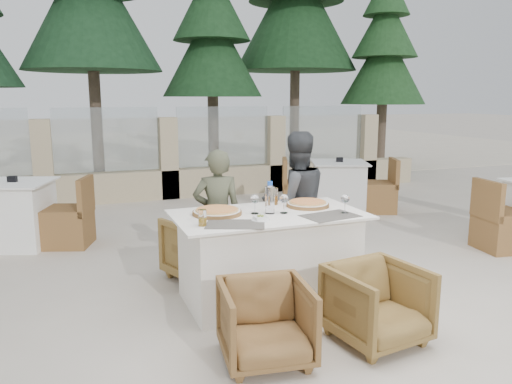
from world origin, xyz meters
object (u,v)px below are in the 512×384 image
object	(u,v)px
beer_glass_right	(274,196)
diner_left	(217,216)
beer_glass_left	(202,218)
bg_table_a	(16,214)
olive_dish	(260,218)
dining_table	(268,257)
armchair_near_left	(266,323)
wine_glass_corner	(345,203)
diner_right	(296,203)
bg_table_b	(339,187)
pizza_right	(308,204)
wine_glass_centre	(255,203)
wine_glass_near	(284,203)
water_bottle	(270,197)
armchair_far_left	(206,247)
pizza_left	(217,211)
armchair_near_right	(377,304)
armchair_far_right	(294,246)

from	to	relation	value
beer_glass_right	diner_left	distance (m)	0.59
beer_glass_left	bg_table_a	distance (m)	3.17
beer_glass_right	olive_dish	bearing A→B (deg)	-122.59
bg_table_a	dining_table	bearing A→B (deg)	-30.36
armchair_near_left	bg_table_a	world-z (taller)	bg_table_a
wine_glass_corner	diner_right	bearing A→B (deg)	95.80
wine_glass_corner	olive_dish	world-z (taller)	wine_glass_corner
bg_table_b	pizza_right	bearing A→B (deg)	-103.16
wine_glass_corner	diner_right	world-z (taller)	diner_right
dining_table	wine_glass_centre	distance (m)	0.49
wine_glass_near	wine_glass_centre	bearing A→B (deg)	163.05
water_bottle	wine_glass_corner	bearing A→B (deg)	-20.54
diner_right	dining_table	bearing A→B (deg)	49.52
dining_table	olive_dish	xyz separation A→B (m)	(-0.15, -0.21, 0.41)
pizza_right	olive_dish	bearing A→B (deg)	-150.27
dining_table	bg_table_a	world-z (taller)	same
pizza_right	armchair_far_left	size ratio (longest dim) A/B	0.56
pizza_left	bg_table_b	bearing A→B (deg)	44.46
armchair_near_left	armchair_near_right	size ratio (longest dim) A/B	0.96
wine_glass_corner	water_bottle	bearing A→B (deg)	159.46
wine_glass_centre	wine_glass_corner	xyz separation A→B (m)	(0.72, -0.25, 0.00)
wine_glass_centre	diner_right	xyz separation A→B (m)	(0.64, 0.54, -0.16)
wine_glass_near	armchair_far_left	bearing A→B (deg)	123.15
pizza_left	beer_glass_right	size ratio (longest dim) A/B	2.67
water_bottle	diner_left	distance (m)	0.74
armchair_near_right	bg_table_b	xyz separation A→B (m)	(1.86, 3.76, 0.10)
water_bottle	wine_glass_centre	bearing A→B (deg)	165.35
diner_left	bg_table_a	distance (m)	2.70
wine_glass_centre	armchair_far_left	distance (m)	0.91
wine_glass_centre	beer_glass_left	xyz separation A→B (m)	(-0.51, -0.24, -0.03)
armchair_far_left	armchair_near_right	world-z (taller)	armchair_far_left
dining_table	bg_table_b	size ratio (longest dim) A/B	0.98
bg_table_a	bg_table_b	bearing A→B (deg)	22.19
pizza_left	beer_glass_right	bearing A→B (deg)	18.25
dining_table	pizza_left	size ratio (longest dim) A/B	3.88
armchair_near_right	diner_right	world-z (taller)	diner_right
armchair_far_right	olive_dish	bearing A→B (deg)	48.80
water_bottle	armchair_near_left	xyz separation A→B (m)	(-0.41, -0.95, -0.64)
pizza_right	bg_table_a	bearing A→B (deg)	137.35
pizza_left	wine_glass_corner	size ratio (longest dim) A/B	2.24
armchair_near_left	wine_glass_corner	bearing A→B (deg)	43.45
beer_glass_left	bg_table_a	xyz separation A→B (m)	(-1.55, 2.74, -0.45)
pizza_left	diner_right	distance (m)	1.05
pizza_right	wine_glass_near	xyz separation A→B (m)	(-0.31, -0.17, 0.07)
diner_right	wine_glass_corner	bearing A→B (deg)	97.90
armchair_near_right	diner_right	bearing A→B (deg)	78.88
armchair_near_left	wine_glass_centre	bearing A→B (deg)	81.24
pizza_left	wine_glass_corner	bearing A→B (deg)	-18.52
pizza_right	olive_dish	xyz separation A→B (m)	(-0.59, -0.33, -0.00)
beer_glass_left	wine_glass_corner	bearing A→B (deg)	-0.88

